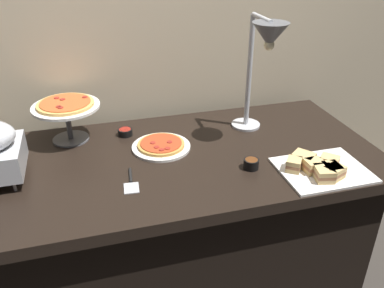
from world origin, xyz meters
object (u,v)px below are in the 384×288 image
at_px(sandwich_platter, 320,168).
at_px(sauce_cup_near, 125,132).
at_px(pizza_plate_center, 66,109).
at_px(serving_spatula, 131,182).
at_px(heat_lamp, 265,48).
at_px(pizza_plate_front, 161,146).
at_px(sauce_cup_far, 251,164).

xyz_separation_m(sandwich_platter, sauce_cup_near, (-0.71, 0.54, -0.01)).
bearing_deg(pizza_plate_center, serving_spatula, -63.11).
height_order(heat_lamp, sandwich_platter, heat_lamp).
bearing_deg(sauce_cup_near, pizza_plate_front, -50.88).
bearing_deg(heat_lamp, sauce_cup_far, -119.13).
height_order(pizza_plate_front, sauce_cup_near, sauce_cup_near).
bearing_deg(sauce_cup_far, sandwich_platter, -23.23).
bearing_deg(sauce_cup_near, sauce_cup_far, -43.49).
xyz_separation_m(pizza_plate_front, sandwich_platter, (0.57, -0.37, 0.01)).
bearing_deg(pizza_plate_front, heat_lamp, -3.73).
bearing_deg(pizza_plate_front, sandwich_platter, -33.11).
distance_m(pizza_plate_front, sauce_cup_far, 0.41).
height_order(heat_lamp, serving_spatula, heat_lamp).
height_order(pizza_plate_front, pizza_plate_center, pizza_plate_center).
xyz_separation_m(pizza_plate_front, sauce_cup_near, (-0.14, 0.17, 0.01)).
height_order(pizza_plate_center, sauce_cup_near, pizza_plate_center).
bearing_deg(sauce_cup_near, pizza_plate_center, 174.76).
relative_size(heat_lamp, pizza_plate_center, 1.83).
xyz_separation_m(pizza_plate_center, sauce_cup_far, (0.70, -0.46, -0.13)).
bearing_deg(sandwich_platter, sauce_cup_far, 156.77).
relative_size(heat_lamp, serving_spatula, 3.16).
height_order(pizza_plate_front, serving_spatula, pizza_plate_front).
bearing_deg(heat_lamp, pizza_plate_front, 176.27).
bearing_deg(sauce_cup_far, pizza_plate_center, 147.11).
bearing_deg(pizza_plate_center, heat_lamp, -14.85).
relative_size(sandwich_platter, serving_spatula, 2.02).
height_order(pizza_plate_center, sauce_cup_far, pizza_plate_center).
relative_size(pizza_plate_front, sauce_cup_near, 3.82).
bearing_deg(pizza_plate_center, pizza_plate_front, -26.46).
relative_size(sauce_cup_far, serving_spatula, 0.36).
relative_size(pizza_plate_center, sauce_cup_near, 4.39).
xyz_separation_m(heat_lamp, pizza_plate_center, (-0.83, 0.22, -0.27)).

